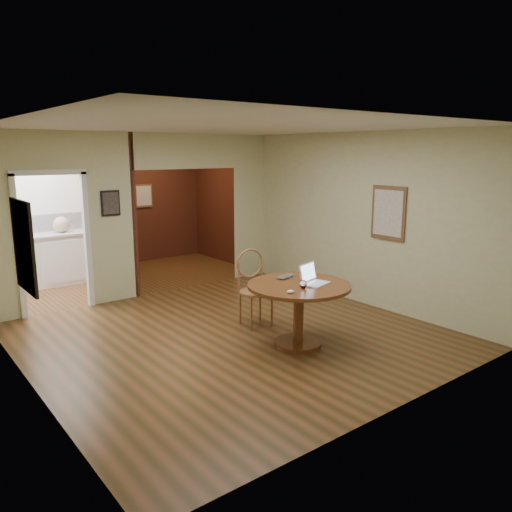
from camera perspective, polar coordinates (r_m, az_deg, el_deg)
floor at (r=6.70m, az=-2.52°, el=-9.11°), size 5.00×5.00×0.00m
room_shell at (r=8.86m, az=-16.90°, el=4.16°), size 5.20×7.50×5.00m
dining_table at (r=6.22m, az=4.90°, el=-5.05°), size 1.28×1.28×0.80m
chair at (r=6.95m, az=-0.29°, el=-3.14°), size 0.52×0.52×1.07m
open_laptop at (r=6.20m, az=6.44°, el=-2.54°), size 0.39×0.38×0.24m
closed_laptop at (r=6.44m, az=3.73°, el=-2.41°), size 0.36×0.29×0.02m
mouse at (r=5.76m, az=3.97°, el=-4.09°), size 0.11×0.07×0.04m
wine_glass at (r=5.98m, az=5.42°, el=-3.21°), size 0.09×0.09×0.10m
pen at (r=6.04m, az=6.47°, el=-3.53°), size 0.15×0.04×0.01m
kitchen_cabinet at (r=9.77m, az=-23.78°, el=-0.52°), size 2.06×0.60×0.94m
grocery_bag at (r=9.79m, az=-21.37°, el=3.35°), size 0.30×0.26×0.29m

